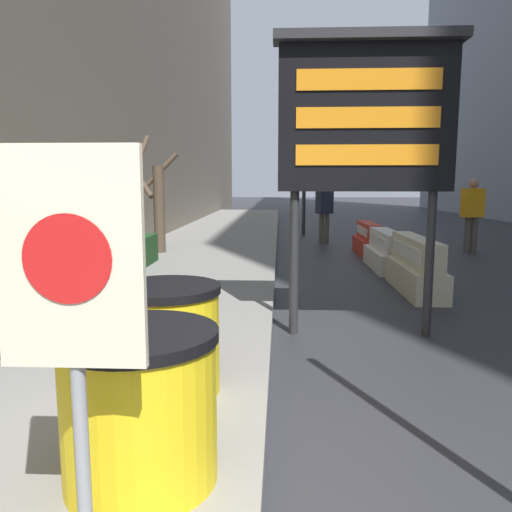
{
  "coord_description": "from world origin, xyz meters",
  "views": [
    {
      "loc": [
        0.08,
        -1.99,
        1.72
      ],
      "look_at": [
        -0.23,
        4.51,
        0.77
      ],
      "focal_mm": 35.0,
      "sensor_mm": 36.0,
      "label": 1
    }
  ],
  "objects_px": {
    "pedestrian_passerby": "(472,209)",
    "barrel_drum_middle": "(166,338)",
    "jersey_barrier_white": "(386,252)",
    "pedestrian_worker": "(324,207)",
    "traffic_cone_near": "(372,236)",
    "barrel_drum_foreground": "(140,405)",
    "jersey_barrier_cream": "(415,268)",
    "traffic_light_near_curb": "(305,145)",
    "warning_sign": "(72,288)",
    "message_board": "(366,118)",
    "jersey_barrier_red_striped": "(368,240)"
  },
  "relations": [
    {
      "from": "pedestrian_passerby",
      "to": "barrel_drum_middle",
      "type": "bearing_deg",
      "value": -132.83
    },
    {
      "from": "jersey_barrier_white",
      "to": "pedestrian_worker",
      "type": "distance_m",
      "value": 4.67
    },
    {
      "from": "traffic_cone_near",
      "to": "pedestrian_passerby",
      "type": "relative_size",
      "value": 0.41
    },
    {
      "from": "barrel_drum_foreground",
      "to": "jersey_barrier_cream",
      "type": "distance_m",
      "value": 6.18
    },
    {
      "from": "traffic_light_near_curb",
      "to": "barrel_drum_middle",
      "type": "bearing_deg",
      "value": -97.24
    },
    {
      "from": "warning_sign",
      "to": "message_board",
      "type": "distance_m",
      "value": 4.24
    },
    {
      "from": "warning_sign",
      "to": "pedestrian_passerby",
      "type": "relative_size",
      "value": 0.94
    },
    {
      "from": "warning_sign",
      "to": "jersey_barrier_cream",
      "type": "bearing_deg",
      "value": 64.03
    },
    {
      "from": "warning_sign",
      "to": "traffic_cone_near",
      "type": "height_order",
      "value": "warning_sign"
    },
    {
      "from": "jersey_barrier_white",
      "to": "pedestrian_passerby",
      "type": "relative_size",
      "value": 1.05
    },
    {
      "from": "barrel_drum_foreground",
      "to": "traffic_light_near_curb",
      "type": "bearing_deg",
      "value": 83.85
    },
    {
      "from": "message_board",
      "to": "pedestrian_worker",
      "type": "xyz_separation_m",
      "value": [
        0.37,
        9.04,
        -1.38
      ]
    },
    {
      "from": "warning_sign",
      "to": "pedestrian_passerby",
      "type": "xyz_separation_m",
      "value": [
        5.54,
        10.72,
        -0.23
      ]
    },
    {
      "from": "traffic_cone_near",
      "to": "barrel_drum_foreground",
      "type": "bearing_deg",
      "value": -106.44
    },
    {
      "from": "warning_sign",
      "to": "traffic_light_near_curb",
      "type": "bearing_deg",
      "value": 83.82
    },
    {
      "from": "message_board",
      "to": "pedestrian_worker",
      "type": "height_order",
      "value": "message_board"
    },
    {
      "from": "jersey_barrier_red_striped",
      "to": "traffic_light_near_curb",
      "type": "relative_size",
      "value": 0.44
    },
    {
      "from": "barrel_drum_middle",
      "to": "pedestrian_passerby",
      "type": "distance_m",
      "value": 10.59
    },
    {
      "from": "traffic_cone_near",
      "to": "pedestrian_worker",
      "type": "distance_m",
      "value": 2.04
    },
    {
      "from": "traffic_light_near_curb",
      "to": "pedestrian_worker",
      "type": "bearing_deg",
      "value": -74.82
    },
    {
      "from": "message_board",
      "to": "jersey_barrier_cream",
      "type": "relative_size",
      "value": 1.59
    },
    {
      "from": "jersey_barrier_cream",
      "to": "pedestrian_passerby",
      "type": "bearing_deg",
      "value": 60.95
    },
    {
      "from": "warning_sign",
      "to": "jersey_barrier_red_striped",
      "type": "height_order",
      "value": "warning_sign"
    },
    {
      "from": "jersey_barrier_red_striped",
      "to": "pedestrian_passerby",
      "type": "relative_size",
      "value": 0.96
    },
    {
      "from": "pedestrian_passerby",
      "to": "pedestrian_worker",
      "type": "bearing_deg",
      "value": 138.49
    },
    {
      "from": "traffic_cone_near",
      "to": "pedestrian_passerby",
      "type": "bearing_deg",
      "value": -10.82
    },
    {
      "from": "jersey_barrier_cream",
      "to": "jersey_barrier_red_striped",
      "type": "height_order",
      "value": "jersey_barrier_cream"
    },
    {
      "from": "barrel_drum_middle",
      "to": "jersey_barrier_red_striped",
      "type": "distance_m",
      "value": 9.08
    },
    {
      "from": "pedestrian_passerby",
      "to": "jersey_barrier_red_striped",
      "type": "bearing_deg",
      "value": 178.01
    },
    {
      "from": "barrel_drum_middle",
      "to": "warning_sign",
      "type": "distance_m",
      "value": 1.9
    },
    {
      "from": "jersey_barrier_cream",
      "to": "traffic_cone_near",
      "type": "height_order",
      "value": "jersey_barrier_cream"
    },
    {
      "from": "traffic_light_near_curb",
      "to": "pedestrian_passerby",
      "type": "distance_m",
      "value": 5.86
    },
    {
      "from": "traffic_light_near_curb",
      "to": "message_board",
      "type": "bearing_deg",
      "value": -89.29
    },
    {
      "from": "jersey_barrier_white",
      "to": "traffic_cone_near",
      "type": "height_order",
      "value": "jersey_barrier_white"
    },
    {
      "from": "traffic_light_near_curb",
      "to": "warning_sign",
      "type": "bearing_deg",
      "value": -96.18
    },
    {
      "from": "barrel_drum_foreground",
      "to": "pedestrian_worker",
      "type": "bearing_deg",
      "value": 80.57
    },
    {
      "from": "traffic_light_near_curb",
      "to": "jersey_barrier_white",
      "type": "bearing_deg",
      "value": -77.91
    },
    {
      "from": "message_board",
      "to": "traffic_cone_near",
      "type": "bearing_deg",
      "value": 78.83
    },
    {
      "from": "warning_sign",
      "to": "jersey_barrier_red_striped",
      "type": "xyz_separation_m",
      "value": [
        2.95,
        10.31,
        -0.98
      ]
    },
    {
      "from": "jersey_barrier_cream",
      "to": "jersey_barrier_red_striped",
      "type": "bearing_deg",
      "value": 90.0
    },
    {
      "from": "pedestrian_passerby",
      "to": "warning_sign",
      "type": "bearing_deg",
      "value": -128.23
    },
    {
      "from": "jersey_barrier_red_striped",
      "to": "pedestrian_passerby",
      "type": "height_order",
      "value": "pedestrian_passerby"
    },
    {
      "from": "warning_sign",
      "to": "traffic_cone_near",
      "type": "xyz_separation_m",
      "value": [
        3.19,
        11.17,
        -0.95
      ]
    },
    {
      "from": "message_board",
      "to": "jersey_barrier_red_striped",
      "type": "bearing_deg",
      "value": 79.38
    },
    {
      "from": "jersey_barrier_red_striped",
      "to": "traffic_cone_near",
      "type": "bearing_deg",
      "value": 74.68
    },
    {
      "from": "warning_sign",
      "to": "jersey_barrier_white",
      "type": "bearing_deg",
      "value": 70.23
    },
    {
      "from": "jersey_barrier_white",
      "to": "traffic_cone_near",
      "type": "distance_m",
      "value": 2.95
    },
    {
      "from": "message_board",
      "to": "jersey_barrier_white",
      "type": "distance_m",
      "value": 5.11
    },
    {
      "from": "pedestrian_worker",
      "to": "jersey_barrier_white",
      "type": "bearing_deg",
      "value": 70.05
    },
    {
      "from": "message_board",
      "to": "traffic_light_near_curb",
      "type": "distance_m",
      "value": 10.92
    }
  ]
}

